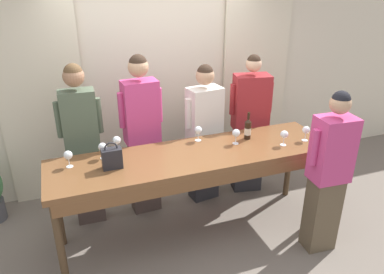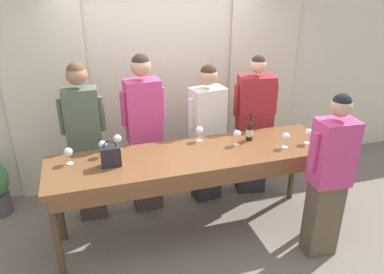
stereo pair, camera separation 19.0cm
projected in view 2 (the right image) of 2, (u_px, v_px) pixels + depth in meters
ground_plane at (194, 232)px, 4.18m from camera, size 18.00×18.00×0.00m
wall_back at (162, 78)px, 4.81m from camera, size 12.00×0.06×2.80m
curtain_panel_left at (48, 93)px, 4.40m from camera, size 0.96×0.03×2.69m
curtain_panel_right at (262, 75)px, 5.15m from camera, size 0.96×0.03×2.69m
tasting_bar at (195, 162)px, 3.79m from camera, size 2.91×0.76×0.98m
wine_bottle at (250, 130)px, 4.03m from camera, size 0.07×0.07×0.31m
handbag at (111, 156)px, 3.50m from camera, size 0.18×0.10×0.26m
wine_glass_front_left at (286, 137)px, 3.86m from camera, size 0.08×0.08×0.16m
wine_glass_front_mid at (68, 152)px, 3.53m from camera, size 0.08×0.08×0.16m
wine_glass_front_right at (327, 138)px, 3.83m from camera, size 0.08×0.08×0.16m
wine_glass_center_left at (309, 133)px, 3.95m from camera, size 0.08×0.08×0.16m
wine_glass_center_mid at (199, 131)px, 4.01m from camera, size 0.08×0.08×0.16m
wine_glass_center_right at (117, 139)px, 3.81m from camera, size 0.08×0.08×0.16m
wine_glass_back_left at (103, 145)px, 3.68m from camera, size 0.08×0.08×0.16m
wine_glass_back_mid at (237, 134)px, 3.91m from camera, size 0.08×0.08×0.16m
guest_olive_jacket at (85, 141)px, 4.05m from camera, size 0.47×0.22×1.84m
guest_pink_top at (145, 133)px, 4.22m from camera, size 0.50×0.25×1.89m
guest_cream_sweater at (207, 133)px, 4.46m from camera, size 0.51×0.30×1.72m
guest_striped_shirt at (254, 127)px, 4.62m from camera, size 0.54×0.33×1.78m
host_pouring at (329, 177)px, 3.55m from camera, size 0.47×0.28×1.71m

